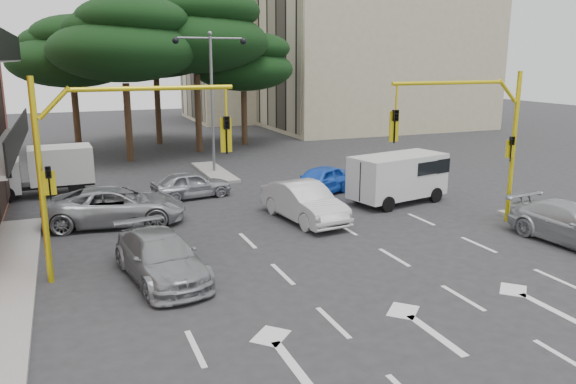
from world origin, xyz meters
name	(u,v)px	position (x,y,z in m)	size (l,w,h in m)	color
ground	(340,265)	(0.00, 0.00, 0.00)	(120.00, 120.00, 0.00)	#28282B
median_strip	(214,172)	(0.00, 16.00, 0.07)	(1.40, 6.00, 0.15)	gray
apartment_beige_near	(378,26)	(19.95, 32.00, 9.35)	(20.20, 12.15, 18.70)	tan
apartment_beige_far	(263,41)	(12.95, 44.00, 8.35)	(16.20, 12.15, 16.70)	tan
pine_left_near	(124,39)	(-3.94, 21.96, 7.60)	(9.15, 9.15, 10.23)	#382616
pine_center	(196,31)	(1.06, 23.96, 8.30)	(9.98, 9.98, 11.16)	#382616
pine_left_far	(72,52)	(-6.94, 25.96, 6.91)	(8.32, 8.32, 9.30)	#382616
pine_right	(244,62)	(5.06, 25.96, 6.22)	(7.49, 7.49, 8.37)	#382616
pine_back	(155,43)	(-0.94, 28.96, 7.60)	(9.15, 9.15, 10.23)	#382616
signal_mast_right	(479,128)	(6.80, 1.99, 3.88)	(5.79, 0.37, 6.00)	gold
signal_mast_left	(105,149)	(-6.80, 1.99, 3.88)	(5.79, 0.37, 6.00)	gold
street_lamp_center	(211,78)	(0.00, 16.00, 5.43)	(4.16, 0.36, 7.77)	slate
car_white_hatch	(304,202)	(0.96, 5.17, 0.78)	(1.64, 4.71, 1.55)	silver
car_blue_compact	(319,181)	(3.43, 9.00, 0.69)	(1.63, 4.05, 1.38)	blue
car_silver_wagon	(161,257)	(-5.50, 1.02, 0.69)	(1.92, 4.73, 1.37)	gray
car_silver_cross_a	(116,206)	(-6.19, 7.46, 0.75)	(2.50, 5.41, 1.50)	#9C9FA4
car_silver_cross_b	(191,185)	(-2.49, 10.69, 0.64)	(1.52, 3.78, 1.29)	#A2A4AA
car_silver_parked	(575,225)	(8.70, -1.19, 0.71)	(2.00, 4.92, 1.43)	#A7ABAF
van_white	(398,178)	(6.10, 6.29, 1.13)	(2.04, 4.52, 2.26)	silver
box_truck_a	(42,172)	(-9.00, 13.75, 1.17)	(2.00, 4.77, 2.35)	white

